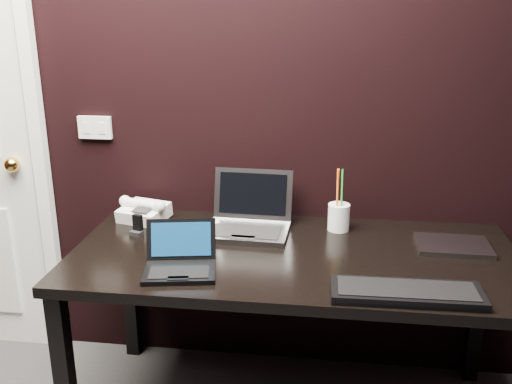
# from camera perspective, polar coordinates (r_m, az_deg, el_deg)

# --- Properties ---
(wall_back) EXTENTS (4.00, 0.00, 4.00)m
(wall_back) POSITION_cam_1_polar(r_m,az_deg,el_deg) (2.45, -2.39, 10.27)
(wall_back) COLOR black
(wall_back) RESTS_ON ground
(wall_switch) EXTENTS (0.15, 0.02, 0.10)m
(wall_switch) POSITION_cam_1_polar(r_m,az_deg,el_deg) (2.65, -15.82, 6.23)
(wall_switch) COLOR silver
(wall_switch) RESTS_ON wall_back
(desk) EXTENTS (1.70, 0.80, 0.74)m
(desk) POSITION_cam_1_polar(r_m,az_deg,el_deg) (2.22, 3.79, -7.87)
(desk) COLOR black
(desk) RESTS_ON ground
(netbook) EXTENTS (0.29, 0.26, 0.16)m
(netbook) POSITION_cam_1_polar(r_m,az_deg,el_deg) (2.05, -7.60, -6.98)
(netbook) COLOR black
(netbook) RESTS_ON desk
(silver_laptop) EXTENTS (0.35, 0.32, 0.23)m
(silver_laptop) POSITION_cam_1_polar(r_m,az_deg,el_deg) (2.37, -0.75, -2.91)
(silver_laptop) COLOR gray
(silver_laptop) RESTS_ON desk
(ext_keyboard) EXTENTS (0.49, 0.18, 0.03)m
(ext_keyboard) POSITION_cam_1_polar(r_m,az_deg,el_deg) (1.93, 14.83, -9.68)
(ext_keyboard) COLOR black
(ext_keyboard) RESTS_ON desk
(closed_laptop) EXTENTS (0.28, 0.20, 0.02)m
(closed_laptop) POSITION_cam_1_polar(r_m,az_deg,el_deg) (2.35, 19.09, -5.08)
(closed_laptop) COLOR #939398
(closed_laptop) RESTS_ON desk
(desk_phone) EXTENTS (0.23, 0.22, 0.11)m
(desk_phone) POSITION_cam_1_polar(r_m,az_deg,el_deg) (2.54, -11.17, -1.90)
(desk_phone) COLOR silver
(desk_phone) RESTS_ON desk
(mobile_phone) EXTENTS (0.06, 0.05, 0.08)m
(mobile_phone) POSITION_cam_1_polar(r_m,az_deg,el_deg) (2.39, -11.78, -3.47)
(mobile_phone) COLOR black
(mobile_phone) RESTS_ON desk
(pen_cup) EXTENTS (0.12, 0.12, 0.27)m
(pen_cup) POSITION_cam_1_polar(r_m,az_deg,el_deg) (2.40, 8.27, -2.38)
(pen_cup) COLOR white
(pen_cup) RESTS_ON desk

